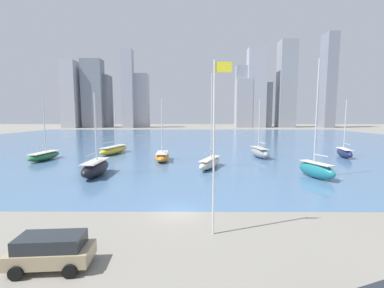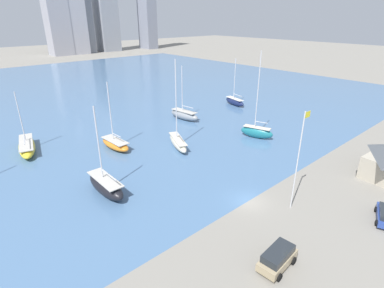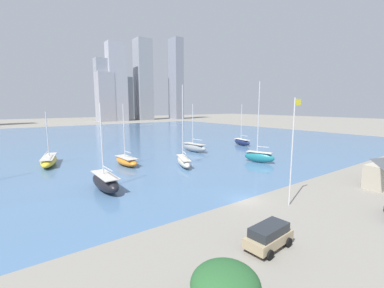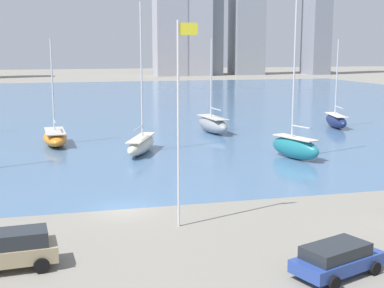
{
  "view_description": "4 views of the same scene",
  "coord_description": "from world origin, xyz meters",
  "px_view_note": "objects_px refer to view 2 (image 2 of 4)",
  "views": [
    {
      "loc": [
        1.41,
        -22.17,
        8.54
      ],
      "look_at": [
        1.22,
        12.51,
        4.75
      ],
      "focal_mm": 24.0,
      "sensor_mm": 36.0,
      "label": 1
    },
    {
      "loc": [
        -26.73,
        -19.26,
        21.76
      ],
      "look_at": [
        4.42,
        15.77,
        1.63
      ],
      "focal_mm": 28.0,
      "sensor_mm": 36.0,
      "label": 2
    },
    {
      "loc": [
        -23.09,
        -20.54,
        11.46
      ],
      "look_at": [
        5.83,
        18.8,
        4.17
      ],
      "focal_mm": 24.0,
      "sensor_mm": 36.0,
      "label": 3
    },
    {
      "loc": [
        -3.97,
        -34.9,
        10.77
      ],
      "look_at": [
        8.0,
        12.97,
        1.88
      ],
      "focal_mm": 50.0,
      "sensor_mm": 36.0,
      "label": 4
    }
  ],
  "objects_px": {
    "sailboat_cream": "(178,142)",
    "parked_suv_tan": "(278,258)",
    "flag_pole": "(298,159)",
    "sailboat_teal": "(257,132)",
    "sailboat_gray": "(184,115)",
    "sailboat_orange": "(115,144)",
    "sailboat_navy": "(235,101)",
    "sailboat_black": "(106,185)",
    "sailboat_yellow": "(27,146)"
  },
  "relations": [
    {
      "from": "parked_suv_tan",
      "to": "sailboat_orange",
      "type": "bearing_deg",
      "value": -7.67
    },
    {
      "from": "sailboat_yellow",
      "to": "parked_suv_tan",
      "type": "relative_size",
      "value": 2.4
    },
    {
      "from": "sailboat_gray",
      "to": "sailboat_black",
      "type": "bearing_deg",
      "value": -155.86
    },
    {
      "from": "flag_pole",
      "to": "sailboat_teal",
      "type": "relative_size",
      "value": 0.76
    },
    {
      "from": "sailboat_black",
      "to": "sailboat_teal",
      "type": "height_order",
      "value": "sailboat_teal"
    },
    {
      "from": "sailboat_black",
      "to": "sailboat_gray",
      "type": "relative_size",
      "value": 0.99
    },
    {
      "from": "sailboat_teal",
      "to": "sailboat_gray",
      "type": "bearing_deg",
      "value": 82.27
    },
    {
      "from": "sailboat_black",
      "to": "sailboat_teal",
      "type": "distance_m",
      "value": 30.97
    },
    {
      "from": "sailboat_gray",
      "to": "sailboat_orange",
      "type": "bearing_deg",
      "value": -174.57
    },
    {
      "from": "sailboat_black",
      "to": "parked_suv_tan",
      "type": "xyz_separation_m",
      "value": [
        6.02,
        -22.37,
        -0.11
      ]
    },
    {
      "from": "sailboat_gray",
      "to": "sailboat_navy",
      "type": "distance_m",
      "value": 17.69
    },
    {
      "from": "sailboat_cream",
      "to": "sailboat_orange",
      "type": "bearing_deg",
      "value": 164.36
    },
    {
      "from": "sailboat_cream",
      "to": "parked_suv_tan",
      "type": "distance_m",
      "value": 29.8
    },
    {
      "from": "sailboat_cream",
      "to": "sailboat_black",
      "type": "bearing_deg",
      "value": -139.08
    },
    {
      "from": "parked_suv_tan",
      "to": "sailboat_teal",
      "type": "bearing_deg",
      "value": -53.89
    },
    {
      "from": "sailboat_orange",
      "to": "sailboat_cream",
      "type": "bearing_deg",
      "value": -41.6
    },
    {
      "from": "sailboat_black",
      "to": "sailboat_yellow",
      "type": "height_order",
      "value": "sailboat_black"
    },
    {
      "from": "sailboat_yellow",
      "to": "sailboat_cream",
      "type": "relative_size",
      "value": 0.71
    },
    {
      "from": "flag_pole",
      "to": "sailboat_orange",
      "type": "distance_m",
      "value": 31.87
    },
    {
      "from": "sailboat_cream",
      "to": "parked_suv_tan",
      "type": "relative_size",
      "value": 3.39
    },
    {
      "from": "flag_pole",
      "to": "sailboat_gray",
      "type": "relative_size",
      "value": 1.04
    },
    {
      "from": "sailboat_teal",
      "to": "sailboat_cream",
      "type": "height_order",
      "value": "sailboat_teal"
    },
    {
      "from": "sailboat_yellow",
      "to": "sailboat_cream",
      "type": "xyz_separation_m",
      "value": [
        20.73,
        -16.11,
        0.06
      ]
    },
    {
      "from": "sailboat_teal",
      "to": "parked_suv_tan",
      "type": "distance_m",
      "value": 32.78
    },
    {
      "from": "sailboat_teal",
      "to": "sailboat_navy",
      "type": "height_order",
      "value": "sailboat_teal"
    },
    {
      "from": "sailboat_orange",
      "to": "sailboat_yellow",
      "type": "relative_size",
      "value": 1.08
    },
    {
      "from": "parked_suv_tan",
      "to": "sailboat_yellow",
      "type": "bearing_deg",
      "value": 8.51
    },
    {
      "from": "sailboat_teal",
      "to": "parked_suv_tan",
      "type": "relative_size",
      "value": 3.57
    },
    {
      "from": "flag_pole",
      "to": "sailboat_black",
      "type": "distance_m",
      "value": 24.44
    },
    {
      "from": "sailboat_yellow",
      "to": "sailboat_cream",
      "type": "height_order",
      "value": "sailboat_cream"
    },
    {
      "from": "sailboat_navy",
      "to": "parked_suv_tan",
      "type": "xyz_separation_m",
      "value": [
        -39.35,
        -39.3,
        0.05
      ]
    },
    {
      "from": "flag_pole",
      "to": "parked_suv_tan",
      "type": "height_order",
      "value": "flag_pole"
    },
    {
      "from": "sailboat_gray",
      "to": "parked_suv_tan",
      "type": "height_order",
      "value": "sailboat_gray"
    },
    {
      "from": "sailboat_navy",
      "to": "sailboat_black",
      "type": "bearing_deg",
      "value": -148.05
    },
    {
      "from": "sailboat_gray",
      "to": "sailboat_teal",
      "type": "relative_size",
      "value": 0.74
    },
    {
      "from": "sailboat_yellow",
      "to": "sailboat_navy",
      "type": "xyz_separation_m",
      "value": [
        49.4,
        -4.63,
        0.08
      ]
    },
    {
      "from": "sailboat_teal",
      "to": "sailboat_yellow",
      "type": "bearing_deg",
      "value": 128.88
    },
    {
      "from": "sailboat_orange",
      "to": "parked_suv_tan",
      "type": "bearing_deg",
      "value": -96.41
    },
    {
      "from": "sailboat_gray",
      "to": "sailboat_yellow",
      "type": "bearing_deg",
      "value": 164.31
    },
    {
      "from": "sailboat_orange",
      "to": "sailboat_navy",
      "type": "bearing_deg",
      "value": 3.88
    },
    {
      "from": "sailboat_cream",
      "to": "parked_suv_tan",
      "type": "xyz_separation_m",
      "value": [
        -10.69,
        -27.82,
        0.07
      ]
    },
    {
      "from": "flag_pole",
      "to": "sailboat_navy",
      "type": "relative_size",
      "value": 1.04
    },
    {
      "from": "sailboat_gray",
      "to": "parked_suv_tan",
      "type": "xyz_separation_m",
      "value": [
        -21.67,
        -39.0,
        -0.05
      ]
    },
    {
      "from": "flag_pole",
      "to": "sailboat_black",
      "type": "height_order",
      "value": "flag_pole"
    },
    {
      "from": "sailboat_cream",
      "to": "parked_suv_tan",
      "type": "height_order",
      "value": "sailboat_cream"
    },
    {
      "from": "flag_pole",
      "to": "sailboat_black",
      "type": "xyz_separation_m",
      "value": [
        -15.48,
        18.1,
        -5.51
      ]
    },
    {
      "from": "sailboat_black",
      "to": "sailboat_orange",
      "type": "xyz_separation_m",
      "value": [
        8.02,
        12.35,
        -0.25
      ]
    },
    {
      "from": "flag_pole",
      "to": "sailboat_teal",
      "type": "distance_m",
      "value": 23.62
    },
    {
      "from": "sailboat_gray",
      "to": "sailboat_yellow",
      "type": "xyz_separation_m",
      "value": [
        -31.71,
        4.93,
        -0.18
      ]
    },
    {
      "from": "flag_pole",
      "to": "parked_suv_tan",
      "type": "bearing_deg",
      "value": -155.7
    }
  ]
}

